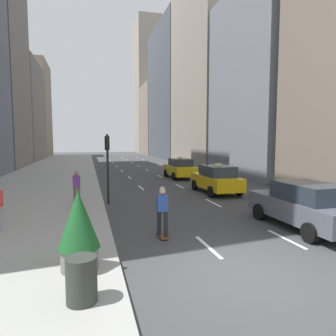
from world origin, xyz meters
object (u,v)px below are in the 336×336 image
skateboarder (162,209)px  planter_with_shrub (79,229)px  taxi_lead (180,168)px  taxi_second (216,179)px  sedan_black_near (304,205)px  trash_can (82,280)px  pedestrian_mid_block (77,186)px  traffic_light_pole (107,157)px

skateboarder → planter_with_shrub: planter_with_shrub is taller
taxi_lead → taxi_second: same height
sedan_black_near → trash_can: sedan_black_near is taller
taxi_second → pedestrian_mid_block: size_ratio=2.67×
skateboarder → pedestrian_mid_block: 6.34m
trash_can → taxi_second: bearing=55.1°
taxi_lead → sedan_black_near: taxi_lead is taller
planter_with_shrub → pedestrian_mid_block: 7.90m
taxi_second → skateboarder: 9.20m
taxi_second → sedan_black_near: taxi_second is taller
sedan_black_near → traffic_light_pole: bearing=136.1°
trash_can → sedan_black_near: bearing=23.5°
skateboarder → taxi_second: bearing=54.5°
trash_can → traffic_light_pole: traffic_light_pole is taller
sedan_black_near → trash_can: 8.63m
trash_can → pedestrian_mid_block: bearing=92.4°
planter_with_shrub → sedan_black_near: bearing=13.4°
sedan_black_near → pedestrian_mid_block: 10.24m
taxi_second → trash_can: size_ratio=4.89×
taxi_lead → planter_with_shrub: planter_with_shrub is taller
taxi_second → planter_with_shrub: (-7.98, -9.78, 0.27)m
traffic_light_pole → taxi_second: bearing=11.6°
skateboarder → traffic_light_pole: 6.43m
skateboarder → taxi_lead: bearing=70.6°
sedan_black_near → skateboarder: 5.35m
sedan_black_near → pedestrian_mid_block: (-8.30, 6.00, 0.18)m
sedan_black_near → trash_can: (-7.91, -3.44, -0.28)m
planter_with_shrub → pedestrian_mid_block: (-0.32, 7.90, -0.09)m
skateboarder → traffic_light_pole: bearing=103.0°
taxi_lead → pedestrian_mid_block: taxi_lead is taller
sedan_black_near → planter_with_shrub: planter_with_shrub is taller
skateboarder → trash_can: 4.63m
planter_with_shrub → pedestrian_mid_block: bearing=92.3°
taxi_second → skateboarder: taxi_second is taller
taxi_lead → trash_can: bearing=-112.6°
skateboarder → planter_with_shrub: size_ratio=0.89×
taxi_second → sedan_black_near: size_ratio=0.93×
planter_with_shrub → pedestrian_mid_block: size_ratio=1.18×
taxi_lead → planter_with_shrub: 19.18m
skateboarder → sedan_black_near: bearing=-4.1°
taxi_lead → traffic_light_pole: (-6.75, -9.05, 1.53)m
sedan_black_near → planter_with_shrub: 8.21m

